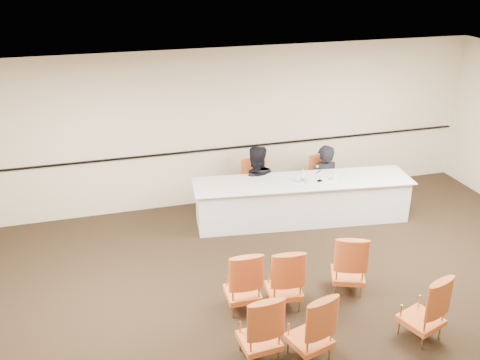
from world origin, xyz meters
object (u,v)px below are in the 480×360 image
object	(u,v)px
panelist_main	(323,187)
coffee_cup	(334,177)
drinking_glass	(308,181)
microphone	(320,175)
aud_chair_front_left	(243,279)
aud_chair_front_mid	(284,277)
panel_table	(302,200)
panelist_main_chair	(323,182)
panelist_second	(255,189)
aud_chair_back_mid	(310,325)
water_bottle	(303,176)
aud_chair_front_right	(349,262)
panelist_second_chair	(255,186)
aud_chair_back_right	(423,306)
aud_chair_back_left	(259,325)

from	to	relation	value
panelist_main	coffee_cup	distance (m)	0.82
drinking_glass	microphone	bearing A→B (deg)	5.64
aud_chair_front_left	panelist_main	bearing A→B (deg)	50.35
drinking_glass	aud_chair_front_mid	world-z (taller)	aud_chair_front_mid
panel_table	panelist_main_chair	world-z (taller)	panelist_main_chair
panelist_main_chair	panelist_second	distance (m)	1.33
panelist_main	coffee_cup	size ratio (longest dim) A/B	12.44
panelist_main_chair	aud_chair_back_mid	world-z (taller)	same
water_bottle	aud_chair_front_right	size ratio (longest dim) A/B	0.26
panelist_second	panelist_second_chair	xyz separation A→B (m)	(0.00, 0.00, 0.06)
panelist_main	panelist_second	distance (m)	1.33
microphone	aud_chair_front_right	world-z (taller)	microphone
panelist_main	aud_chair_front_left	distance (m)	3.66
panelist_main	coffee_cup	xyz separation A→B (m)	(-0.09, -0.65, 0.49)
panel_table	aud_chair_front_right	distance (m)	2.25
aud_chair_front_right	microphone	bearing A→B (deg)	98.62
panelist_second	aud_chair_back_right	bearing A→B (deg)	109.72
water_bottle	panelist_main	bearing A→B (deg)	40.68
drinking_glass	aud_chair_front_mid	distance (m)	2.56
microphone	aud_chair_back_mid	size ratio (longest dim) A/B	0.28
aud_chair_front_right	aud_chair_back_mid	world-z (taller)	same
aud_chair_front_left	aud_chair_back_mid	bearing A→B (deg)	-64.19
panelist_second_chair	water_bottle	world-z (taller)	water_bottle
panelist_main_chair	panelist_main	bearing A→B (deg)	-172.78
microphone	aud_chair_front_left	xyz separation A→B (m)	(-2.06, -2.13, -0.45)
panel_table	aud_chair_back_right	bearing A→B (deg)	-78.71
aud_chair_back_left	aud_chair_back_mid	bearing A→B (deg)	-19.56
panelist_main	aud_chair_front_left	size ratio (longest dim) A/B	1.81
panelist_main_chair	microphone	distance (m)	0.84
aud_chair_front_right	aud_chair_back_left	distance (m)	1.94
panel_table	aud_chair_front_left	world-z (taller)	aud_chair_front_left
drinking_glass	aud_chair_back_right	distance (m)	3.32
panelist_second	microphone	xyz separation A→B (m)	(0.96, -0.78, 0.51)
coffee_cup	aud_chair_front_mid	xyz separation A→B (m)	(-1.76, -2.19, -0.38)
aud_chair_front_right	aud_chair_back_right	size ratio (longest dim) A/B	1.00
aud_chair_back_right	panelist_main_chair	bearing A→B (deg)	65.43
water_bottle	aud_chair_front_mid	distance (m)	2.58
water_bottle	aud_chair_back_mid	size ratio (longest dim) A/B	0.26
coffee_cup	aud_chair_front_left	world-z (taller)	aud_chair_front_left
aud_chair_back_right	panel_table	bearing A→B (deg)	75.18
water_bottle	aud_chair_front_right	bearing A→B (deg)	-93.97
aud_chair_back_left	aud_chair_front_left	bearing A→B (deg)	81.30
panelist_second	aud_chair_back_mid	distance (m)	4.10
panelist_main_chair	microphone	xyz separation A→B (m)	(-0.36, -0.62, 0.45)
aud_chair_front_left	aud_chair_back_mid	size ratio (longest dim) A/B	1.00
panelist_second	water_bottle	xyz separation A→B (m)	(0.65, -0.75, 0.50)
panelist_main_chair	water_bottle	distance (m)	1.00
water_bottle	aud_chair_front_left	bearing A→B (deg)	-128.93
panelist_second	aud_chair_front_mid	world-z (taller)	panelist_second
panelist_main	aud_chair_back_left	world-z (taller)	panelist_main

